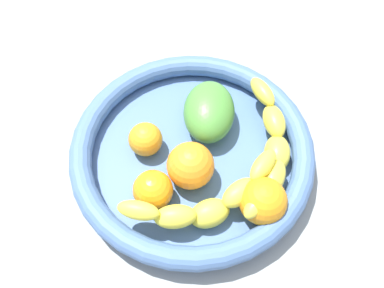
{
  "coord_description": "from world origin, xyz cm",
  "views": [
    {
      "loc": [
        13.25,
        28.81,
        59.13
      ],
      "look_at": [
        0.0,
        0.0,
        7.81
      ],
      "focal_mm": 39.02,
      "sensor_mm": 36.0,
      "label": 1
    }
  ],
  "objects_px": {
    "fruit_bowl": "(192,152)",
    "banana_draped_left": "(207,203)",
    "orange_mid_right": "(145,139)",
    "orange_rear": "(190,166)",
    "mango_green": "(209,111)",
    "orange_mid_left": "(153,190)",
    "banana_draped_right": "(271,148)",
    "orange_front": "(263,201)"
  },
  "relations": [
    {
      "from": "orange_mid_left",
      "to": "banana_draped_left",
      "type": "bearing_deg",
      "value": 139.25
    },
    {
      "from": "mango_green",
      "to": "orange_front",
      "type": "bearing_deg",
      "value": 90.13
    },
    {
      "from": "orange_mid_right",
      "to": "orange_rear",
      "type": "xyz_separation_m",
      "value": [
        -0.04,
        0.07,
        0.01
      ]
    },
    {
      "from": "orange_mid_right",
      "to": "mango_green",
      "type": "relative_size",
      "value": 0.47
    },
    {
      "from": "orange_front",
      "to": "orange_rear",
      "type": "bearing_deg",
      "value": -53.43
    },
    {
      "from": "orange_mid_right",
      "to": "mango_green",
      "type": "distance_m",
      "value": 0.11
    },
    {
      "from": "fruit_bowl",
      "to": "orange_front",
      "type": "height_order",
      "value": "orange_front"
    },
    {
      "from": "orange_mid_left",
      "to": "orange_rear",
      "type": "xyz_separation_m",
      "value": [
        -0.06,
        -0.01,
        0.01
      ]
    },
    {
      "from": "banana_draped_right",
      "to": "fruit_bowl",
      "type": "bearing_deg",
      "value": -28.62
    },
    {
      "from": "banana_draped_right",
      "to": "orange_mid_left",
      "type": "xyz_separation_m",
      "value": [
        0.18,
        -0.01,
        -0.0
      ]
    },
    {
      "from": "banana_draped_left",
      "to": "orange_front",
      "type": "distance_m",
      "value": 0.07
    },
    {
      "from": "orange_mid_left",
      "to": "mango_green",
      "type": "distance_m",
      "value": 0.15
    },
    {
      "from": "orange_front",
      "to": "orange_mid_right",
      "type": "distance_m",
      "value": 0.19
    },
    {
      "from": "banana_draped_left",
      "to": "banana_draped_right",
      "type": "relative_size",
      "value": 1.13
    },
    {
      "from": "fruit_bowl",
      "to": "banana_draped_right",
      "type": "distance_m",
      "value": 0.12
    },
    {
      "from": "banana_draped_left",
      "to": "orange_mid_right",
      "type": "height_order",
      "value": "banana_draped_left"
    },
    {
      "from": "banana_draped_right",
      "to": "mango_green",
      "type": "bearing_deg",
      "value": -61.22
    },
    {
      "from": "fruit_bowl",
      "to": "banana_draped_left",
      "type": "relative_size",
      "value": 1.52
    },
    {
      "from": "fruit_bowl",
      "to": "orange_mid_right",
      "type": "distance_m",
      "value": 0.07
    },
    {
      "from": "fruit_bowl",
      "to": "orange_mid_right",
      "type": "xyz_separation_m",
      "value": [
        0.06,
        -0.04,
        0.02
      ]
    },
    {
      "from": "banana_draped_left",
      "to": "orange_rear",
      "type": "bearing_deg",
      "value": -92.97
    },
    {
      "from": "banana_draped_right",
      "to": "mango_green",
      "type": "distance_m",
      "value": 0.11
    },
    {
      "from": "fruit_bowl",
      "to": "banana_draped_left",
      "type": "distance_m",
      "value": 0.1
    },
    {
      "from": "fruit_bowl",
      "to": "orange_rear",
      "type": "xyz_separation_m",
      "value": [
        0.02,
        0.03,
        0.03
      ]
    },
    {
      "from": "fruit_bowl",
      "to": "mango_green",
      "type": "bearing_deg",
      "value": -138.94
    },
    {
      "from": "banana_draped_right",
      "to": "orange_front",
      "type": "bearing_deg",
      "value": 51.99
    },
    {
      "from": "banana_draped_right",
      "to": "orange_mid_left",
      "type": "bearing_deg",
      "value": -3.59
    },
    {
      "from": "orange_mid_right",
      "to": "orange_front",
      "type": "bearing_deg",
      "value": 123.32
    },
    {
      "from": "banana_draped_right",
      "to": "orange_mid_left",
      "type": "height_order",
      "value": "banana_draped_right"
    },
    {
      "from": "banana_draped_left",
      "to": "mango_green",
      "type": "height_order",
      "value": "same"
    },
    {
      "from": "orange_rear",
      "to": "banana_draped_left",
      "type": "bearing_deg",
      "value": 87.03
    },
    {
      "from": "orange_mid_right",
      "to": "banana_draped_left",
      "type": "bearing_deg",
      "value": 105.59
    },
    {
      "from": "orange_mid_left",
      "to": "orange_rear",
      "type": "distance_m",
      "value": 0.06
    },
    {
      "from": "fruit_bowl",
      "to": "mango_green",
      "type": "height_order",
      "value": "mango_green"
    },
    {
      "from": "banana_draped_left",
      "to": "orange_mid_left",
      "type": "height_order",
      "value": "banana_draped_left"
    },
    {
      "from": "fruit_bowl",
      "to": "banana_draped_right",
      "type": "xyz_separation_m",
      "value": [
        -0.1,
        0.05,
        0.02
      ]
    },
    {
      "from": "orange_front",
      "to": "orange_rear",
      "type": "distance_m",
      "value": 0.11
    },
    {
      "from": "orange_rear",
      "to": "mango_green",
      "type": "height_order",
      "value": "orange_rear"
    },
    {
      "from": "banana_draped_right",
      "to": "orange_rear",
      "type": "xyz_separation_m",
      "value": [
        0.12,
        -0.02,
        0.0
      ]
    },
    {
      "from": "orange_front",
      "to": "fruit_bowl",
      "type": "bearing_deg",
      "value": -68.55
    },
    {
      "from": "orange_rear",
      "to": "mango_green",
      "type": "distance_m",
      "value": 0.1
    },
    {
      "from": "fruit_bowl",
      "to": "banana_draped_left",
      "type": "bearing_deg",
      "value": 77.43
    }
  ]
}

